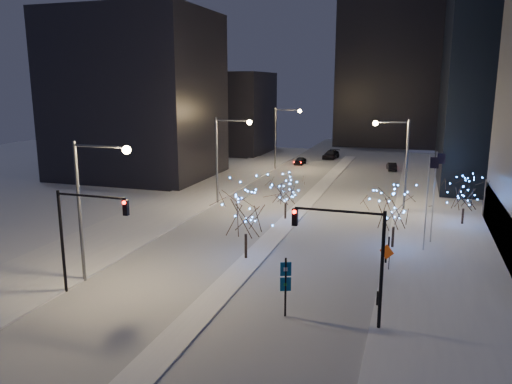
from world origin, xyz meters
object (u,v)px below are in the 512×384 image
at_px(street_lamp_w_mid, 225,148).
at_px(holiday_tree_median_near, 246,210).
at_px(car_near, 300,161).
at_px(holiday_tree_plaza_near, 395,208).
at_px(holiday_tree_median_far, 286,191).
at_px(traffic_signal_west, 81,226).
at_px(street_lamp_east, 398,152).
at_px(street_lamp_w_near, 91,193).
at_px(street_lamp_w_far, 282,130).
at_px(holiday_tree_plaza_far, 465,194).
at_px(wayfinding_sign, 286,281).
at_px(traffic_signal_east, 354,248).
at_px(construction_sign, 387,254).
at_px(car_far, 331,155).
at_px(car_mid, 392,166).

height_order(street_lamp_w_mid, holiday_tree_median_near, street_lamp_w_mid).
bearing_deg(car_near, holiday_tree_plaza_near, -64.33).
height_order(car_near, holiday_tree_median_far, holiday_tree_median_far).
height_order(traffic_signal_west, holiday_tree_median_near, traffic_signal_west).
height_order(street_lamp_east, holiday_tree_median_near, street_lamp_east).
distance_m(street_lamp_w_near, holiday_tree_plaza_near, 24.21).
height_order(street_lamp_w_mid, street_lamp_w_far, same).
bearing_deg(street_lamp_w_mid, traffic_signal_west, -88.94).
xyz_separation_m(holiday_tree_plaza_far, wayfinding_sign, (-11.73, -24.71, -0.89)).
distance_m(street_lamp_w_near, holiday_tree_median_near, 11.67).
xyz_separation_m(traffic_signal_west, holiday_tree_plaza_near, (18.94, 16.12, -1.24)).
bearing_deg(traffic_signal_east, holiday_tree_plaza_far, 72.50).
bearing_deg(traffic_signal_west, traffic_signal_east, 3.29).
relative_size(street_lamp_w_mid, construction_sign, 5.11).
height_order(car_near, car_far, car_far).
xyz_separation_m(car_near, wayfinding_sign, (12.16, -56.99, 1.63)).
bearing_deg(car_near, street_lamp_w_far, -103.68).
height_order(street_lamp_w_near, car_far, street_lamp_w_near).
bearing_deg(traffic_signal_east, street_lamp_w_mid, 124.51).
height_order(holiday_tree_median_far, wayfinding_sign, holiday_tree_median_far).
relative_size(car_near, car_far, 0.71).
bearing_deg(street_lamp_w_near, street_lamp_east, 55.81).
bearing_deg(car_mid, holiday_tree_plaza_far, 95.59).
bearing_deg(holiday_tree_median_near, street_lamp_east, 62.46).
relative_size(street_lamp_w_far, holiday_tree_median_near, 1.54).
distance_m(holiday_tree_plaza_far, wayfinding_sign, 27.36).
height_order(street_lamp_w_near, traffic_signal_west, street_lamp_w_near).
xyz_separation_m(car_mid, holiday_tree_median_near, (-8.81, -47.16, 3.47)).
xyz_separation_m(holiday_tree_plaza_far, construction_sign, (-6.43, -15.15, -1.84)).
distance_m(street_lamp_w_near, holiday_tree_plaza_far, 35.10).
bearing_deg(holiday_tree_plaza_near, car_near, 112.87).
bearing_deg(holiday_tree_median_near, car_mid, 79.42).
xyz_separation_m(street_lamp_w_near, holiday_tree_median_near, (8.44, 7.70, -2.40)).
bearing_deg(holiday_tree_median_far, car_near, 100.55).
height_order(street_lamp_w_mid, street_lamp_east, same).
height_order(car_near, car_mid, car_near).
relative_size(street_lamp_w_mid, car_far, 1.87).
bearing_deg(car_mid, street_lamp_east, 84.24).
distance_m(car_near, car_mid, 15.52).
height_order(traffic_signal_west, car_far, traffic_signal_west).
xyz_separation_m(car_mid, holiday_tree_median_far, (-8.81, -34.66, 2.45)).
height_order(street_lamp_east, car_near, street_lamp_east).
relative_size(street_lamp_w_near, street_lamp_w_mid, 1.00).
bearing_deg(street_lamp_east, street_lamp_w_mid, -171.04).
bearing_deg(holiday_tree_median_far, street_lamp_w_mid, 150.39).
relative_size(car_far, construction_sign, 2.73).
bearing_deg(holiday_tree_plaza_near, wayfinding_sign, -109.99).
height_order(traffic_signal_west, holiday_tree_plaza_far, traffic_signal_west).
relative_size(street_lamp_east, holiday_tree_median_far, 2.17).
bearing_deg(traffic_signal_east, holiday_tree_median_far, 113.99).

